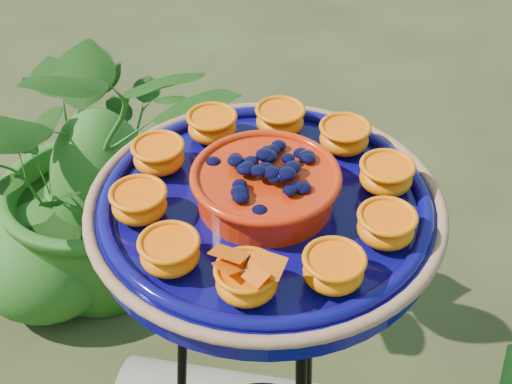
# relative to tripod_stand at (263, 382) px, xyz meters

# --- Properties ---
(tripod_stand) EXTENTS (0.39, 0.39, 0.88)m
(tripod_stand) POSITION_rel_tripod_stand_xyz_m (0.00, 0.00, 0.00)
(tripod_stand) COLOR black
(tripod_stand) RESTS_ON ground
(feeder_dish) EXTENTS (0.54, 0.54, 0.10)m
(feeder_dish) POSITION_rel_tripod_stand_xyz_m (0.00, -0.00, 0.39)
(feeder_dish) COLOR #090752
(feeder_dish) RESTS_ON tripod_stand
(shrub_back_left) EXTENTS (0.94, 0.89, 0.82)m
(shrub_back_left) POSITION_rel_tripod_stand_xyz_m (-0.67, 0.55, -0.13)
(shrub_back_left) COLOR #1F5516
(shrub_back_left) RESTS_ON ground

